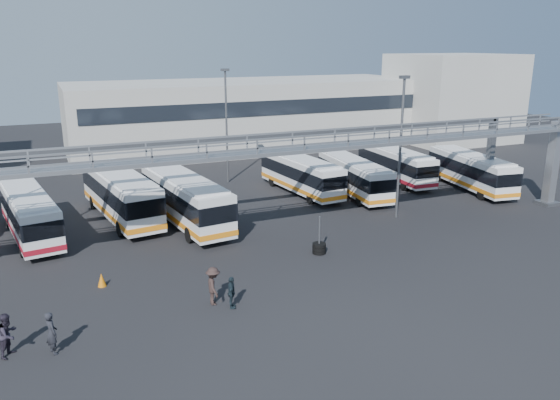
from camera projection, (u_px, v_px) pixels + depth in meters
name	position (u px, v px, depth m)	size (l,w,h in m)	color
ground	(287.00, 281.00, 29.36)	(140.00, 140.00, 0.00)	black
gantry	(247.00, 160.00, 33.00)	(51.40, 5.15, 7.10)	gray
warehouse	(248.00, 114.00, 66.32)	(42.00, 14.00, 8.00)	#9E9E99
building_right	(452.00, 98.00, 70.65)	(14.00, 12.00, 11.00)	#B2B2AD
light_pole_mid	(401.00, 140.00, 38.56)	(0.70, 0.35, 10.21)	#4C4F54
light_pole_back	(226.00, 120.00, 48.67)	(0.70, 0.35, 10.21)	#4C4F54
bus_2	(29.00, 213.00, 35.40)	(3.89, 10.45, 3.10)	silver
bus_3	(121.00, 193.00, 39.23)	(4.25, 11.74, 3.49)	silver
bus_4	(185.00, 198.00, 38.09)	(4.00, 11.59, 3.45)	silver
bus_6	(301.00, 174.00, 46.13)	(3.25, 10.36, 3.10)	silver
bus_7	(354.00, 176.00, 45.59)	(3.18, 10.13, 3.03)	silver
bus_8	(396.00, 164.00, 50.11)	(2.86, 10.10, 3.03)	silver
bus_9	(471.00, 170.00, 47.36)	(3.90, 10.50, 3.11)	silver
pedestrian_a	(52.00, 333.00, 22.33)	(0.68, 0.44, 1.85)	black
pedestrian_b	(8.00, 335.00, 22.18)	(0.91, 0.71, 1.87)	#24202C
pedestrian_c	(213.00, 286.00, 26.56)	(1.24, 0.71, 1.92)	#2D211E
pedestrian_d	(231.00, 293.00, 26.18)	(0.95, 0.40, 1.62)	black
cone_right	(102.00, 280.00, 28.67)	(0.46, 0.46, 0.72)	#D06D0B
tire_stack	(319.00, 247.00, 33.15)	(0.83, 0.83, 2.36)	black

